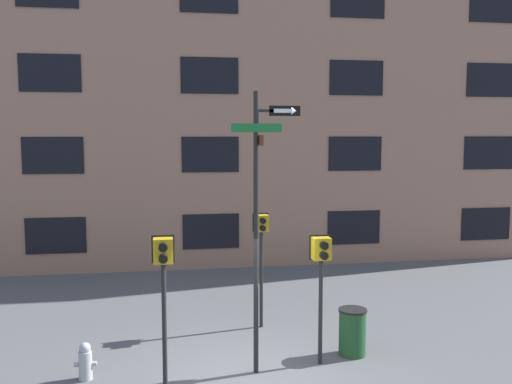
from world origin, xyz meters
name	(u,v)px	position (x,y,z in m)	size (l,w,h in m)	color
ground_plane	(250,378)	(0.00, 0.00, 0.00)	(60.00, 60.00, 0.00)	#515154
building_facade	(209,76)	(0.00, 8.71, 6.19)	(24.00, 0.64, 12.38)	#936B56
street_sign_pole	(259,212)	(0.21, 0.22, 2.99)	(1.24, 0.80, 5.12)	black
pedestrian_signal_left	(163,270)	(-1.50, -0.36, 2.12)	(0.38, 0.40, 2.69)	black
pedestrian_signal_right	(321,263)	(1.43, 0.43, 1.96)	(0.39, 0.40, 2.47)	black
pedestrian_signal_across	(261,239)	(0.67, 2.65, 2.02)	(0.36, 0.40, 2.60)	black
fire_hydrant	(85,362)	(-2.90, 0.41, 0.33)	(0.40, 0.24, 0.68)	#A5A5A8
trash_bin	(352,332)	(2.17, 0.75, 0.47)	(0.57, 0.57, 0.93)	#1E4723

